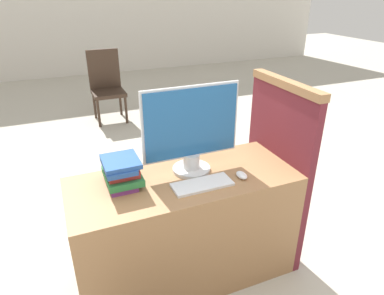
% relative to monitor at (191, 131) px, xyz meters
% --- Properties ---
extents(wall_back, '(12.00, 0.06, 2.80)m').
position_rel_monitor_xyz_m(wall_back, '(-0.08, 6.09, 0.38)').
color(wall_back, silver).
rests_on(wall_back, ground_plane).
extents(desk, '(1.37, 0.57, 0.75)m').
position_rel_monitor_xyz_m(desk, '(-0.08, -0.08, -0.64)').
color(desk, '#9E7047').
rests_on(desk, ground_plane).
extents(carrel_divider, '(0.07, 0.67, 1.26)m').
position_rel_monitor_xyz_m(carrel_divider, '(0.63, -0.03, -0.38)').
color(carrel_divider, maroon).
rests_on(carrel_divider, ground_plane).
extents(monitor, '(0.60, 0.24, 0.54)m').
position_rel_monitor_xyz_m(monitor, '(0.00, 0.00, 0.00)').
color(monitor, silver).
rests_on(monitor, desk).
extents(keyboard, '(0.35, 0.14, 0.02)m').
position_rel_monitor_xyz_m(keyboard, '(-0.01, -0.19, -0.26)').
color(keyboard, white).
rests_on(keyboard, desk).
extents(mouse, '(0.06, 0.09, 0.03)m').
position_rel_monitor_xyz_m(mouse, '(0.24, -0.20, -0.25)').
color(mouse, white).
rests_on(mouse, desk).
extents(book_stack, '(0.20, 0.27, 0.17)m').
position_rel_monitor_xyz_m(book_stack, '(-0.43, 0.00, -0.18)').
color(book_stack, '#7A3384').
rests_on(book_stack, desk).
extents(far_chair, '(0.44, 0.44, 0.98)m').
position_rel_monitor_xyz_m(far_chair, '(-0.00, 3.14, -0.49)').
color(far_chair, '#38281E').
rests_on(far_chair, ground_plane).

